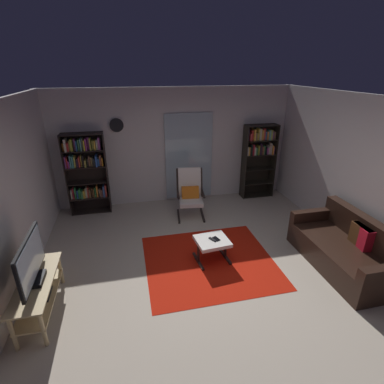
{
  "coord_description": "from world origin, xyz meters",
  "views": [
    {
      "loc": [
        -1.08,
        -3.63,
        2.99
      ],
      "look_at": [
        -0.06,
        0.87,
        1.02
      ],
      "focal_mm": 27.57,
      "sensor_mm": 36.0,
      "label": 1
    }
  ],
  "objects_px": {
    "tv_stand": "(39,292)",
    "wall_clock": "(117,125)",
    "bookshelf_near_sofa": "(259,154)",
    "cell_phone": "(216,239)",
    "leather_sofa": "(346,250)",
    "lounge_armchair": "(190,192)",
    "ottoman": "(212,243)",
    "tv_remote": "(212,239)",
    "television": "(31,262)",
    "bookshelf_near_tv": "(86,169)"
  },
  "relations": [
    {
      "from": "bookshelf_near_sofa",
      "to": "lounge_armchair",
      "type": "bearing_deg",
      "value": -160.04
    },
    {
      "from": "bookshelf_near_tv",
      "to": "cell_phone",
      "type": "xyz_separation_m",
      "value": [
        2.18,
        -2.34,
        -0.58
      ]
    },
    {
      "from": "leather_sofa",
      "to": "ottoman",
      "type": "xyz_separation_m",
      "value": [
        -2.05,
        0.61,
        0.03
      ]
    },
    {
      "from": "bookshelf_near_tv",
      "to": "tv_remote",
      "type": "xyz_separation_m",
      "value": [
        2.11,
        -2.35,
        -0.58
      ]
    },
    {
      "from": "tv_stand",
      "to": "bookshelf_near_sofa",
      "type": "xyz_separation_m",
      "value": [
        4.32,
        2.95,
        0.74
      ]
    },
    {
      "from": "leather_sofa",
      "to": "lounge_armchair",
      "type": "bearing_deg",
      "value": 131.59
    },
    {
      "from": "tv_stand",
      "to": "leather_sofa",
      "type": "height_order",
      "value": "leather_sofa"
    },
    {
      "from": "television",
      "to": "tv_remote",
      "type": "height_order",
      "value": "television"
    },
    {
      "from": "lounge_armchair",
      "to": "television",
      "type": "bearing_deg",
      "value": -137.35
    },
    {
      "from": "ottoman",
      "to": "television",
      "type": "bearing_deg",
      "value": -166.43
    },
    {
      "from": "television",
      "to": "wall_clock",
      "type": "relative_size",
      "value": 3.27
    },
    {
      "from": "television",
      "to": "ottoman",
      "type": "distance_m",
      "value": 2.6
    },
    {
      "from": "bookshelf_near_sofa",
      "to": "tv_remote",
      "type": "relative_size",
      "value": 12.26
    },
    {
      "from": "tv_remote",
      "to": "leather_sofa",
      "type": "bearing_deg",
      "value": -45.59
    },
    {
      "from": "bookshelf_near_sofa",
      "to": "cell_phone",
      "type": "bearing_deg",
      "value": -126.73
    },
    {
      "from": "bookshelf_near_sofa",
      "to": "leather_sofa",
      "type": "bearing_deg",
      "value": -85.62
    },
    {
      "from": "tv_stand",
      "to": "ottoman",
      "type": "distance_m",
      "value": 2.56
    },
    {
      "from": "ottoman",
      "to": "cell_phone",
      "type": "bearing_deg",
      "value": 2.03
    },
    {
      "from": "ottoman",
      "to": "tv_remote",
      "type": "height_order",
      "value": "tv_remote"
    },
    {
      "from": "lounge_armchair",
      "to": "cell_phone",
      "type": "height_order",
      "value": "lounge_armchair"
    },
    {
      "from": "tv_stand",
      "to": "lounge_armchair",
      "type": "bearing_deg",
      "value": 42.57
    },
    {
      "from": "leather_sofa",
      "to": "cell_phone",
      "type": "xyz_separation_m",
      "value": [
        -1.98,
        0.61,
        0.1
      ]
    },
    {
      "from": "bookshelf_near_tv",
      "to": "leather_sofa",
      "type": "xyz_separation_m",
      "value": [
        4.16,
        -2.95,
        -0.68
      ]
    },
    {
      "from": "television",
      "to": "wall_clock",
      "type": "bearing_deg",
      "value": 70.75
    },
    {
      "from": "tv_remote",
      "to": "wall_clock",
      "type": "bearing_deg",
      "value": 89.61
    },
    {
      "from": "lounge_armchair",
      "to": "tv_remote",
      "type": "xyz_separation_m",
      "value": [
        -0.01,
        -1.71,
        -0.13
      ]
    },
    {
      "from": "cell_phone",
      "to": "ottoman",
      "type": "bearing_deg",
      "value": 163.67
    },
    {
      "from": "lounge_armchair",
      "to": "cell_phone",
      "type": "bearing_deg",
      "value": -87.86
    },
    {
      "from": "bookshelf_near_sofa",
      "to": "cell_phone",
      "type": "relative_size",
      "value": 12.61
    },
    {
      "from": "tv_stand",
      "to": "bookshelf_near_tv",
      "type": "height_order",
      "value": "bookshelf_near_tv"
    },
    {
      "from": "television",
      "to": "ottoman",
      "type": "bearing_deg",
      "value": 13.57
    },
    {
      "from": "ottoman",
      "to": "tv_remote",
      "type": "relative_size",
      "value": 3.92
    },
    {
      "from": "tv_stand",
      "to": "cell_phone",
      "type": "xyz_separation_m",
      "value": [
        2.56,
        0.6,
        0.07
      ]
    },
    {
      "from": "tv_stand",
      "to": "wall_clock",
      "type": "distance_m",
      "value": 3.64
    },
    {
      "from": "tv_stand",
      "to": "bookshelf_near_sofa",
      "type": "relative_size",
      "value": 0.68
    },
    {
      "from": "ottoman",
      "to": "cell_phone",
      "type": "distance_m",
      "value": 0.1
    },
    {
      "from": "bookshelf_near_tv",
      "to": "cell_phone",
      "type": "distance_m",
      "value": 3.25
    },
    {
      "from": "bookshelf_near_sofa",
      "to": "ottoman",
      "type": "relative_size",
      "value": 3.12
    },
    {
      "from": "ottoman",
      "to": "cell_phone",
      "type": "xyz_separation_m",
      "value": [
        0.07,
        0.0,
        0.07
      ]
    },
    {
      "from": "bookshelf_near_tv",
      "to": "television",
      "type": "bearing_deg",
      "value": -97.33
    },
    {
      "from": "cell_phone",
      "to": "wall_clock",
      "type": "bearing_deg",
      "value": 101.81
    },
    {
      "from": "bookshelf_near_sofa",
      "to": "bookshelf_near_tv",
      "type": "bearing_deg",
      "value": -179.75
    },
    {
      "from": "bookshelf_near_sofa",
      "to": "wall_clock",
      "type": "distance_m",
      "value": 3.32
    },
    {
      "from": "lounge_armchair",
      "to": "ottoman",
      "type": "bearing_deg",
      "value": -90.15
    },
    {
      "from": "wall_clock",
      "to": "bookshelf_near_sofa",
      "type": "bearing_deg",
      "value": -2.96
    },
    {
      "from": "ottoman",
      "to": "wall_clock",
      "type": "bearing_deg",
      "value": 118.99
    },
    {
      "from": "television",
      "to": "cell_phone",
      "type": "height_order",
      "value": "television"
    },
    {
      "from": "leather_sofa",
      "to": "ottoman",
      "type": "relative_size",
      "value": 3.19
    },
    {
      "from": "television",
      "to": "leather_sofa",
      "type": "bearing_deg",
      "value": -0.13
    },
    {
      "from": "cell_phone",
      "to": "leather_sofa",
      "type": "bearing_deg",
      "value": -35.55
    }
  ]
}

